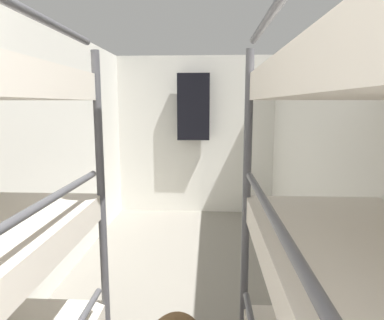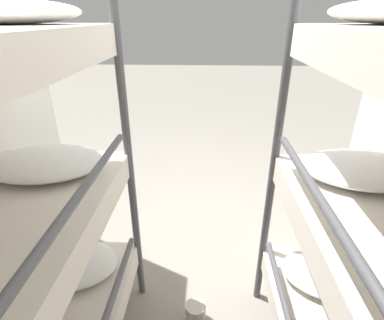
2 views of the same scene
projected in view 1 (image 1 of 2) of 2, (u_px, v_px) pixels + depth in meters
wall_left at (8, 172)px, 2.26m from camera, size 0.06×5.49×2.22m
wall_right at (358, 176)px, 2.15m from camera, size 0.06×5.49×2.22m
wall_back at (196, 136)px, 4.88m from camera, size 2.32×0.06×2.22m
hanging_coat at (193, 107)px, 4.67m from camera, size 0.44×0.12×0.90m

